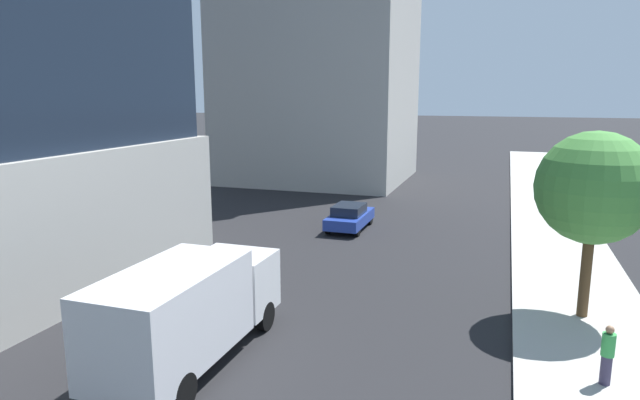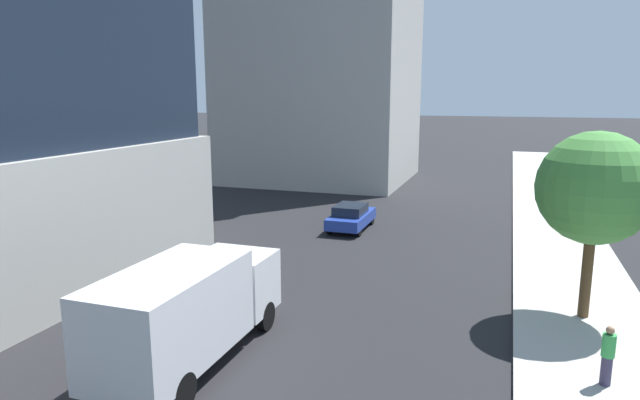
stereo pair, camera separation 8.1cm
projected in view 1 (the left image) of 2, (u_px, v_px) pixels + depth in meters
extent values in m
cube|color=#B2AFA8|center=(594.00, 353.00, 16.49)|extent=(4.63, 120.00, 0.15)
cube|color=#B2AFA8|center=(320.00, 34.00, 48.32)|extent=(15.37, 14.37, 25.77)
cylinder|color=brown|center=(586.00, 273.00, 18.76)|extent=(0.36, 0.36, 3.09)
sphere|color=#478E3D|center=(594.00, 188.00, 18.20)|extent=(3.78, 3.78, 3.78)
cube|color=#233D9E|center=(350.00, 219.00, 31.72)|extent=(1.90, 4.33, 0.61)
cube|color=#19212D|center=(349.00, 209.00, 31.43)|extent=(1.60, 2.19, 0.54)
cylinder|color=black|center=(343.00, 217.00, 33.40)|extent=(0.22, 0.72, 0.72)
cylinder|color=black|center=(370.00, 219.00, 32.87)|extent=(0.22, 0.72, 0.72)
cylinder|color=black|center=(328.00, 228.00, 30.66)|extent=(0.22, 0.72, 0.72)
cylinder|color=black|center=(357.00, 230.00, 30.14)|extent=(0.22, 0.72, 0.72)
cube|color=silver|center=(235.00, 282.00, 18.31)|extent=(2.44, 2.02, 1.95)
cube|color=silver|center=(171.00, 315.00, 14.83)|extent=(2.44, 5.05, 2.50)
cylinder|color=black|center=(208.00, 308.00, 18.85)|extent=(0.30, 0.96, 0.96)
cylinder|color=black|center=(265.00, 316.00, 18.18)|extent=(0.30, 0.96, 0.96)
cylinder|color=black|center=(110.00, 377.00, 14.25)|extent=(0.30, 0.96, 0.96)
cylinder|color=black|center=(182.00, 392.00, 13.57)|extent=(0.30, 0.96, 0.96)
cylinder|color=#38334C|center=(606.00, 370.00, 14.50)|extent=(0.28, 0.28, 0.80)
cylinder|color=green|center=(608.00, 345.00, 14.37)|extent=(0.34, 0.34, 0.62)
sphere|color=#997051|center=(610.00, 330.00, 14.29)|extent=(0.22, 0.22, 0.22)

